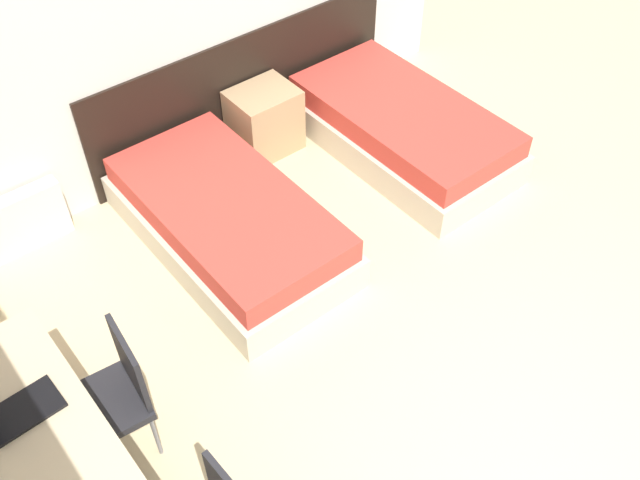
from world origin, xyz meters
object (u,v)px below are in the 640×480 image
(laptop, at_px, (9,410))
(nightstand, at_px, (264,120))
(chair_near_laptop, at_px, (113,394))
(bed_near_door, at_px, (402,129))
(bed_near_window, at_px, (228,221))

(laptop, bearing_deg, nightstand, 30.64)
(chair_near_laptop, relative_size, laptop, 2.43)
(chair_near_laptop, bearing_deg, laptop, -169.91)
(nightstand, height_order, chair_near_laptop, chair_near_laptop)
(nightstand, xyz_separation_m, laptop, (-2.62, -1.68, 0.58))
(chair_near_laptop, bearing_deg, bed_near_door, 23.05)
(bed_near_window, bearing_deg, nightstand, 40.76)
(bed_near_window, distance_m, nightstand, 1.11)
(nightstand, bearing_deg, bed_near_window, -139.24)
(chair_near_laptop, xyz_separation_m, laptop, (-0.46, -0.03, 0.37))
(bed_near_window, bearing_deg, bed_near_door, 0.00)
(bed_near_door, relative_size, chair_near_laptop, 2.17)
(nightstand, bearing_deg, chair_near_laptop, -142.67)
(bed_near_window, height_order, bed_near_door, same)
(bed_near_window, height_order, laptop, laptop)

